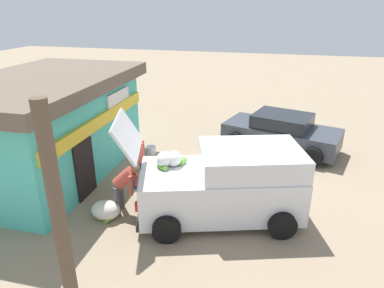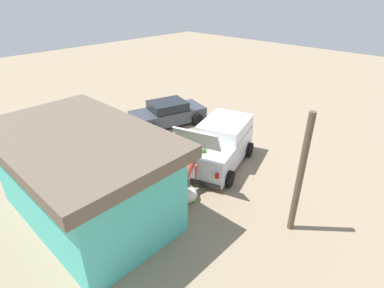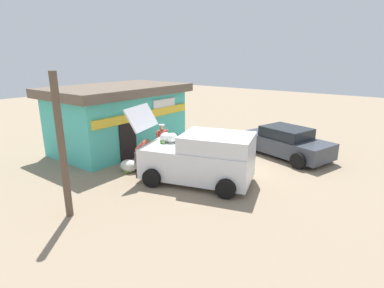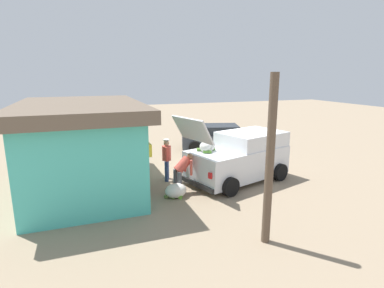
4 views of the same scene
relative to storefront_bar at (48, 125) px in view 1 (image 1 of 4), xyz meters
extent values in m
plane|color=gray|center=(0.10, -5.77, -1.58)|extent=(60.00, 60.00, 0.00)
cube|color=#4CC6B7|center=(0.00, 0.01, -0.24)|extent=(6.00, 3.54, 2.67)
cube|color=yellow|center=(0.02, -1.79, 0.29)|extent=(5.66, 0.18, 0.36)
cube|color=black|center=(-1.05, -1.77, -0.58)|extent=(0.90, 0.07, 2.00)
cube|color=white|center=(1.33, -1.76, 0.56)|extent=(1.50, 0.08, 0.60)
cube|color=brown|center=(0.00, 0.01, 1.29)|extent=(6.59, 4.14, 0.39)
cube|color=silver|center=(-1.13, -5.53, -0.86)|extent=(2.94, 4.26, 1.09)
cube|color=silver|center=(-0.91, -6.24, -0.04)|extent=(2.43, 2.83, 0.55)
cube|color=black|center=(-0.57, -7.34, -0.06)|extent=(1.54, 0.55, 0.42)
cube|color=silver|center=(-1.78, -3.46, 0.64)|extent=(1.76, 1.00, 0.84)
ellipsoid|color=silver|center=(-1.14, -4.36, -0.12)|extent=(0.45, 0.38, 0.38)
ellipsoid|color=silver|center=(-1.25, -4.14, -0.12)|extent=(0.46, 0.38, 0.38)
cylinder|color=#669B3F|center=(-1.05, -4.04, -0.25)|extent=(0.19, 0.30, 0.12)
cylinder|color=#5F9F37|center=(-1.44, -4.15, -0.26)|extent=(0.23, 0.31, 0.11)
cylinder|color=#68B13C|center=(-1.02, -4.54, -0.23)|extent=(0.29, 0.21, 0.16)
cube|color=black|center=(-1.72, -3.64, -1.32)|extent=(1.72, 0.61, 0.16)
cube|color=red|center=(-2.42, -3.85, -0.80)|extent=(0.15, 0.10, 0.20)
cube|color=red|center=(-1.03, -3.42, -0.80)|extent=(0.15, 0.10, 0.20)
cylinder|color=black|center=(-1.70, -7.10, -1.25)|extent=(0.41, 0.69, 0.66)
cylinder|color=black|center=(0.22, -6.50, -1.25)|extent=(0.41, 0.69, 0.66)
cylinder|color=black|center=(-2.48, -4.57, -1.25)|extent=(0.41, 0.69, 0.66)
cylinder|color=black|center=(-0.56, -3.97, -1.25)|extent=(0.41, 0.69, 0.66)
cube|color=#383D47|center=(3.70, -6.98, -1.05)|extent=(2.86, 4.40, 0.70)
cube|color=#1E2328|center=(3.70, -6.98, -0.47)|extent=(2.05, 2.32, 0.46)
cylinder|color=black|center=(5.01, -5.93, -1.25)|extent=(0.40, 0.70, 0.66)
cylinder|color=black|center=(3.19, -5.38, -1.25)|extent=(0.40, 0.70, 0.66)
cylinder|color=black|center=(4.22, -8.57, -1.25)|extent=(0.40, 0.70, 0.66)
cylinder|color=black|center=(2.39, -8.03, -1.25)|extent=(0.40, 0.70, 0.66)
cylinder|color=navy|center=(-0.03, -3.03, -1.18)|extent=(0.15, 0.15, 0.79)
cylinder|color=navy|center=(-0.36, -2.93, -1.18)|extent=(0.15, 0.15, 0.79)
cylinder|color=#CC4C3F|center=(-0.20, -2.98, -0.51)|extent=(0.43, 0.43, 0.56)
sphere|color=tan|center=(-0.20, -2.98, -0.12)|extent=(0.21, 0.21, 0.21)
cylinder|color=silver|center=(-0.20, -2.98, 0.01)|extent=(0.24, 0.24, 0.05)
cylinder|color=#CC4C3F|center=(0.03, -3.05, -0.49)|extent=(0.09, 0.09, 0.53)
cylinder|color=#CC4C3F|center=(-0.43, -2.91, -0.49)|extent=(0.09, 0.09, 0.53)
cylinder|color=#4C4C51|center=(-1.41, -2.97, -1.19)|extent=(0.15, 0.15, 0.78)
cylinder|color=#4C4C51|center=(-1.75, -3.02, -1.19)|extent=(0.15, 0.15, 0.78)
cylinder|color=#CC4C3F|center=(-1.55, -3.19, -0.61)|extent=(0.43, 0.68, 0.63)
sphere|color=#8C6647|center=(-1.51, -3.47, -0.35)|extent=(0.21, 0.21, 0.21)
cylinder|color=#CC4C3F|center=(-1.29, -3.36, -0.68)|extent=(0.09, 0.09, 0.53)
cylinder|color=#CC4C3F|center=(-1.76, -3.43, -0.68)|extent=(0.09, 0.09, 0.53)
ellipsoid|color=silver|center=(-1.98, -2.81, -1.34)|extent=(0.64, 0.79, 0.48)
cylinder|color=olive|center=(-1.93, -2.57, -1.52)|extent=(0.16, 0.29, 0.12)
cylinder|color=olive|center=(-1.99, -2.65, -1.50)|extent=(0.31, 0.26, 0.16)
cylinder|color=#67A633|center=(-2.10, -2.93, -1.51)|extent=(0.28, 0.21, 0.13)
cylinder|color=silver|center=(2.02, -2.53, -1.43)|extent=(0.34, 0.34, 0.31)
cylinder|color=brown|center=(-5.35, -4.10, 0.45)|extent=(0.20, 0.20, 4.05)
camera|label=1|loc=(-8.59, -6.70, 3.46)|focal=32.29mm
camera|label=2|loc=(-8.17, 3.51, 5.43)|focal=28.23mm
camera|label=3|loc=(-9.46, -11.64, 2.81)|focal=28.43mm
camera|label=4|loc=(-11.13, -0.14, 2.41)|focal=28.52mm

